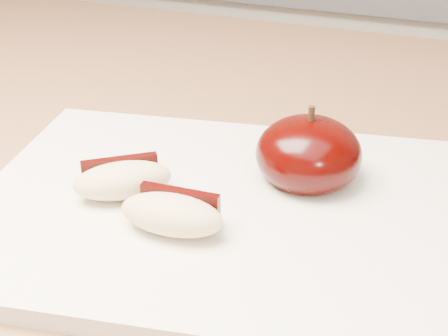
% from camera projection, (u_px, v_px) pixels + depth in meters
% --- Properties ---
extents(back_cabinet, '(2.40, 0.62, 0.94)m').
position_uv_depth(back_cabinet, '(410.00, 191.00, 1.25)').
color(back_cabinet, silver).
rests_on(back_cabinet, ground).
extents(cutting_board, '(0.35, 0.29, 0.01)m').
position_uv_depth(cutting_board, '(224.00, 211.00, 0.40)').
color(cutting_board, silver).
rests_on(cutting_board, island_counter).
extents(apple_half, '(0.09, 0.09, 0.06)m').
position_uv_depth(apple_half, '(308.00, 154.00, 0.42)').
color(apple_half, black).
rests_on(apple_half, cutting_board).
extents(apple_wedge_a, '(0.07, 0.06, 0.02)m').
position_uv_depth(apple_wedge_a, '(122.00, 179.00, 0.40)').
color(apple_wedge_a, beige).
rests_on(apple_wedge_a, cutting_board).
extents(apple_wedge_b, '(0.06, 0.03, 0.02)m').
position_uv_depth(apple_wedge_b, '(173.00, 213.00, 0.36)').
color(apple_wedge_b, beige).
rests_on(apple_wedge_b, cutting_board).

